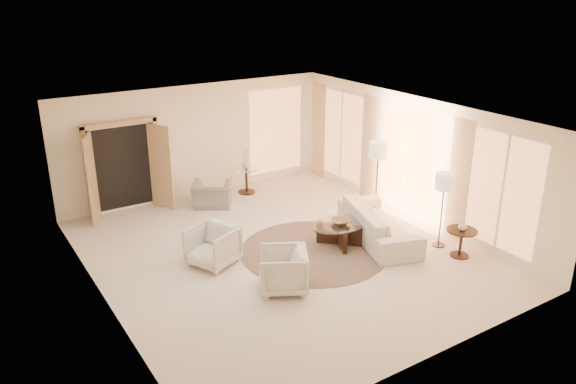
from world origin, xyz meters
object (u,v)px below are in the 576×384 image
side_table (246,178)px  floor_lamp_near (378,153)px  accent_chair (212,190)px  end_vase (463,226)px  bowl (340,222)px  armchair_left (213,244)px  coffee_table (340,231)px  floor_lamp_far (444,185)px  side_vase (246,164)px  armchair_right (283,268)px  sofa (378,223)px  end_table (461,238)px

side_table → floor_lamp_near: (1.84, -2.88, 1.09)m
accent_chair → end_vase: bearing=152.6°
bowl → floor_lamp_near: bearing=26.5°
accent_chair → floor_lamp_near: (2.98, -2.52, 1.09)m
armchair_left → end_vase: (4.27, -2.34, 0.23)m
accent_chair → coffee_table: bearing=143.1°
floor_lamp_far → side_vase: floor_lamp_far is taller
floor_lamp_far → side_vase: bearing=110.7°
armchair_right → floor_lamp_far: floor_lamp_far is taller
sofa → floor_lamp_far: bearing=-119.8°
bowl → side_vase: (-0.15, 3.73, 0.26)m
sofa → accent_chair: size_ratio=2.68×
sofa → coffee_table: size_ratio=1.64×
armchair_left → armchair_right: bearing=-1.7°
end_vase → coffee_table: bearing=134.9°
armchair_right → bowl: (1.94, 0.89, 0.10)m
sofa → end_table: (0.84, -1.49, 0.03)m
armchair_left → bowl: bearing=51.9°
accent_chair → floor_lamp_near: 4.06m
end_table → floor_lamp_far: (0.00, 0.56, 0.95)m
side_table → side_vase: bearing=90.0°
bowl → sofa: bearing=-13.9°
side_vase → armchair_right: bearing=-111.3°
armchair_left → armchair_right: size_ratio=1.01×
side_table → armchair_left: bearing=-128.2°
floor_lamp_near → sofa: bearing=-128.5°
coffee_table → floor_lamp_far: (1.69, -1.14, 1.04)m
sofa → floor_lamp_far: floor_lamp_far is taller
floor_lamp_near → bowl: 2.13m
sofa → side_vase: (-1.00, 3.94, 0.41)m
coffee_table → floor_lamp_near: bearing=26.5°
armchair_right → accent_chair: armchair_right is taller
sofa → side_vase: 4.09m
side_table → armchair_right: bearing=-111.3°
end_table → floor_lamp_near: (-0.00, 2.54, 1.10)m
floor_lamp_near → bowl: (-1.69, -0.84, -0.97)m
floor_lamp_near → end_vase: size_ratio=9.65×
side_table → side_vase: 0.37m
armchair_left → end_table: armchair_left is taller
floor_lamp_far → sofa: bearing=132.1°
accent_chair → coffee_table: accent_chair is taller
armchair_right → side_vase: (1.80, 4.62, 0.36)m
armchair_left → side_table: (2.43, 3.09, -0.02)m
bowl → end_table: bearing=-45.1°
coffee_table → side_vase: side_vase is taller
sofa → coffee_table: (-0.85, 0.21, -0.06)m
side_table → floor_lamp_near: floor_lamp_near is taller
armchair_right → coffee_table: (1.94, 0.89, -0.12)m
side_vase → side_table: bearing=-90.0°
side_table → floor_lamp_far: 5.29m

